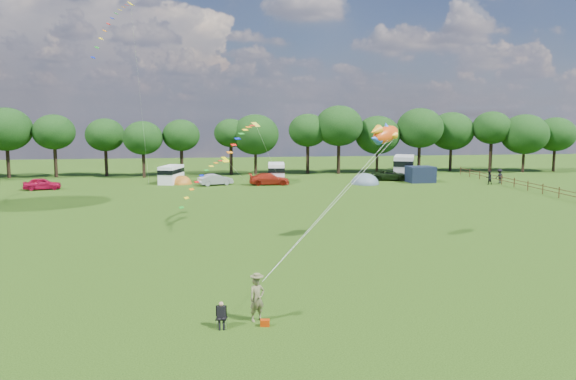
{
  "coord_description": "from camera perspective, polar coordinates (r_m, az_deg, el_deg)",
  "views": [
    {
      "loc": [
        -4.99,
        -27.95,
        8.88
      ],
      "look_at": [
        0.0,
        8.0,
        4.0
      ],
      "focal_mm": 35.0,
      "sensor_mm": 36.0,
      "label": 1
    }
  ],
  "objects": [
    {
      "name": "camp_chair",
      "position": [
        24.24,
        -6.79,
        -12.2
      ],
      "size": [
        0.53,
        0.54,
        1.12
      ],
      "rotation": [
        0.0,
        0.0,
        -0.21
      ],
      "color": "#99999E",
      "rests_on": "ground"
    },
    {
      "name": "campervan_d",
      "position": [
        81.61,
        11.7,
        2.42
      ],
      "size": [
        4.82,
        6.84,
        3.09
      ],
      "rotation": [
        0.0,
        0.0,
        1.19
      ],
      "color": "silver",
      "rests_on": "ground"
    },
    {
      "name": "streamer_kite_c",
      "position": [
        42.93,
        -4.48,
        5.62
      ],
      "size": [
        3.17,
        4.97,
        2.8
      ],
      "rotation": [
        0.0,
        0.0,
        0.77
      ],
      "color": "yellow",
      "rests_on": "ground"
    },
    {
      "name": "car_d",
      "position": [
        77.67,
        10.37,
        1.49
      ],
      "size": [
        5.65,
        3.6,
        1.42
      ],
      "primitive_type": "imported",
      "rotation": [
        0.0,
        0.0,
        1.32
      ],
      "color": "black",
      "rests_on": "ground"
    },
    {
      "name": "kite_flyer",
      "position": [
        24.72,
        -3.17,
        -10.98
      ],
      "size": [
        0.85,
        0.72,
        1.96
      ],
      "primitive_type": "imported",
      "rotation": [
        0.0,
        0.0,
        0.43
      ],
      "color": "brown",
      "rests_on": "ground"
    },
    {
      "name": "fish_kite",
      "position": [
        39.05,
        9.69,
        5.57
      ],
      "size": [
        3.05,
        2.66,
        1.72
      ],
      "rotation": [
        0.0,
        -0.21,
        0.66
      ],
      "color": "#E3470D",
      "rests_on": "ground"
    },
    {
      "name": "tent_orange",
      "position": [
        73.84,
        -10.75,
        0.63
      ],
      "size": [
        2.71,
        2.97,
        2.12
      ],
      "color": "#BF6D1D",
      "rests_on": "ground"
    },
    {
      "name": "campervan_c",
      "position": [
        74.72,
        -1.2,
        1.85
      ],
      "size": [
        2.69,
        5.24,
        2.47
      ],
      "rotation": [
        0.0,
        0.0,
        1.46
      ],
      "color": "white",
      "rests_on": "ground"
    },
    {
      "name": "walker_b",
      "position": [
        77.98,
        20.69,
        1.32
      ],
      "size": [
        1.34,
        0.91,
        1.9
      ],
      "primitive_type": "imported",
      "rotation": [
        0.0,
        0.0,
        3.45
      ],
      "color": "black",
      "rests_on": "ground"
    },
    {
      "name": "car_a",
      "position": [
        72.88,
        -23.7,
        0.58
      ],
      "size": [
        4.54,
        2.42,
        1.44
      ],
      "primitive_type": "imported",
      "rotation": [
        0.0,
        0.0,
        1.75
      ],
      "color": "#B80E36",
      "rests_on": "ground"
    },
    {
      "name": "tent_greyblue",
      "position": [
        73.16,
        7.83,
        0.63
      ],
      "size": [
        3.66,
        4.01,
        2.72
      ],
      "color": "slate",
      "rests_on": "ground"
    },
    {
      "name": "streamer_kite_b",
      "position": [
        47.57,
        -8.16,
        1.65
      ],
      "size": [
        4.24,
        4.7,
        3.8
      ],
      "rotation": [
        0.0,
        0.0,
        0.96
      ],
      "color": "#E6E400",
      "rests_on": "ground"
    },
    {
      "name": "car_c",
      "position": [
        71.5,
        -1.92,
        1.12
      ],
      "size": [
        4.99,
        2.14,
        1.49
      ],
      "primitive_type": "imported",
      "rotation": [
        0.0,
        0.0,
        1.56
      ],
      "color": "#A62512",
      "rests_on": "ground"
    },
    {
      "name": "kite_bag",
      "position": [
        24.4,
        -2.36,
        -13.34
      ],
      "size": [
        0.43,
        0.31,
        0.28
      ],
      "primitive_type": "cube",
      "rotation": [
        0.0,
        0.0,
        -0.14
      ],
      "color": "#A72D04",
      "rests_on": "ground"
    },
    {
      "name": "awning_navy",
      "position": [
        76.23,
        13.3,
        1.56
      ],
      "size": [
        3.48,
        2.87,
        2.11
      ],
      "primitive_type": "cube",
      "rotation": [
        0.0,
        0.0,
        0.04
      ],
      "color": "black",
      "rests_on": "ground"
    },
    {
      "name": "fence",
      "position": [
        73.04,
        22.59,
        0.64
      ],
      "size": [
        0.12,
        33.12,
        1.2
      ],
      "color": "#472D19",
      "rests_on": "ground"
    },
    {
      "name": "tree_line",
      "position": [
        83.61,
        -0.83,
        5.92
      ],
      "size": [
        102.98,
        10.98,
        10.27
      ],
      "color": "black",
      "rests_on": "ground"
    },
    {
      "name": "walker_a",
      "position": [
        76.43,
        19.74,
        1.18
      ],
      "size": [
        0.85,
        0.55,
        1.71
      ],
      "primitive_type": "imported",
      "rotation": [
        0.0,
        0.0,
        3.18
      ],
      "color": "black",
      "rests_on": "ground"
    },
    {
      "name": "ground_plane",
      "position": [
        29.74,
        2.15,
        -9.72
      ],
      "size": [
        180.0,
        180.0,
        0.0
      ],
      "primitive_type": "plane",
      "color": "black",
      "rests_on": "ground"
    },
    {
      "name": "car_b",
      "position": [
        71.63,
        -7.39,
        1.05
      ],
      "size": [
        4.36,
        2.89,
        1.44
      ],
      "primitive_type": "imported",
      "rotation": [
        0.0,
        0.0,
        1.94
      ],
      "color": "gray",
      "rests_on": "ground"
    },
    {
      "name": "campervan_b",
      "position": [
        74.62,
        -11.78,
        1.62
      ],
      "size": [
        3.23,
        5.07,
        2.3
      ],
      "rotation": [
        0.0,
        0.0,
        1.29
      ],
      "color": "white",
      "rests_on": "ground"
    },
    {
      "name": "streamer_kite_a",
      "position": [
        55.56,
        -17.14,
        16.2
      ],
      "size": [
        3.19,
        5.56,
        5.74
      ],
      "rotation": [
        0.0,
        0.0,
        1.16
      ],
      "color": "yellow",
      "rests_on": "ground"
    }
  ]
}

